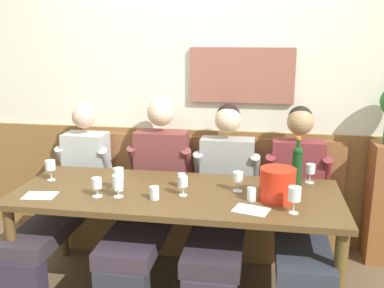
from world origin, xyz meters
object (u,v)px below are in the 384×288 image
(wine_glass_center_rear, at_px, (311,169))
(water_tumbler_center, at_px, (252,194))
(person_left_seat, at_px, (300,204))
(dining_table, at_px, (176,202))
(ice_bucket, at_px, (277,184))
(person_center_left_seat, at_px, (152,189))
(wine_bottle_green_tall, at_px, (297,164))
(wine_glass_center_front, at_px, (183,182))
(wine_glass_near_bucket, at_px, (119,175))
(water_tumbler_right, at_px, (154,193))
(wine_glass_mid_right, at_px, (238,178))
(wine_glass_by_bottle, at_px, (294,195))
(water_tumbler_left, at_px, (181,180))
(wine_glass_right_end, at_px, (50,166))
(person_center_right_seat, at_px, (222,199))
(wine_glass_mid_left, at_px, (118,183))
(person_right_seat, at_px, (70,188))
(wine_glass_left_end, at_px, (97,184))
(wall_bench, at_px, (193,215))

(wine_glass_center_rear, bearing_deg, water_tumbler_center, -133.90)
(person_left_seat, distance_m, water_tumbler_center, 0.54)
(dining_table, height_order, ice_bucket, ice_bucket)
(person_center_left_seat, bearing_deg, wine_bottle_green_tall, -2.54)
(dining_table, xyz_separation_m, wine_glass_center_front, (0.06, -0.06, 0.17))
(wine_glass_near_bucket, distance_m, water_tumbler_right, 0.31)
(person_left_seat, distance_m, wine_glass_mid_right, 0.55)
(wine_glass_mid_right, height_order, wine_glass_by_bottle, wine_glass_by_bottle)
(wine_bottle_green_tall, distance_m, wine_glass_mid_right, 0.45)
(water_tumbler_left, bearing_deg, wine_glass_right_end, -179.39)
(person_center_right_seat, bearing_deg, ice_bucket, -42.16)
(wine_bottle_green_tall, xyz_separation_m, water_tumbler_right, (-0.92, -0.45, -0.11))
(dining_table, xyz_separation_m, water_tumbler_right, (-0.11, -0.16, 0.12))
(wine_glass_right_end, bearing_deg, wine_glass_center_rear, 7.77)
(wine_glass_mid_left, height_order, wine_glass_near_bucket, wine_glass_near_bucket)
(person_right_seat, distance_m, wine_glass_right_end, 0.35)
(ice_bucket, bearing_deg, person_left_seat, 62.41)
(person_center_left_seat, relative_size, water_tumbler_center, 15.03)
(wine_bottle_green_tall, relative_size, wine_glass_left_end, 2.73)
(person_left_seat, distance_m, water_tumbler_left, 0.88)
(ice_bucket, distance_m, wine_glass_near_bucket, 1.06)
(wine_glass_near_bucket, xyz_separation_m, water_tumbler_center, (0.90, -0.04, -0.07))
(dining_table, relative_size, wine_glass_center_front, 16.61)
(ice_bucket, bearing_deg, wine_glass_center_front, -178.15)
(wine_glass_center_rear, distance_m, water_tumbler_center, 0.58)
(person_center_right_seat, bearing_deg, water_tumbler_left, -142.01)
(dining_table, bearing_deg, water_tumbler_left, 79.39)
(person_center_right_seat, distance_m, wine_glass_by_bottle, 0.77)
(wall_bench, xyz_separation_m, wine_glass_mid_right, (0.41, -0.62, 0.57))
(wine_glass_mid_right, height_order, wine_glass_right_end, wine_glass_right_end)
(person_right_seat, xyz_separation_m, wine_glass_right_end, (-0.02, -0.24, 0.26))
(wine_glass_left_end, distance_m, water_tumbler_left, 0.58)
(person_left_seat, bearing_deg, person_center_left_seat, 178.02)
(person_right_seat, xyz_separation_m, ice_bucket, (1.60, -0.37, 0.26))
(ice_bucket, xyz_separation_m, wine_glass_mid_right, (-0.26, 0.12, -0.01))
(dining_table, bearing_deg, wine_bottle_green_tall, 19.43)
(wine_glass_center_front, distance_m, water_tumbler_left, 0.17)
(dining_table, bearing_deg, wine_glass_right_end, 174.94)
(ice_bucket, relative_size, water_tumbler_left, 2.31)
(person_left_seat, bearing_deg, wine_glass_mid_right, -153.51)
(wine_glass_center_rear, height_order, wine_glass_left_end, wine_glass_center_rear)
(person_center_right_seat, bearing_deg, wine_glass_right_end, -169.95)
(person_center_right_seat, xyz_separation_m, wine_glass_center_front, (-0.23, -0.37, 0.24))
(wall_bench, relative_size, wine_glass_right_end, 16.64)
(wine_glass_by_bottle, height_order, wine_glass_right_end, wine_glass_by_bottle)
(dining_table, xyz_separation_m, ice_bucket, (0.67, -0.04, 0.18))
(person_center_left_seat, bearing_deg, person_center_right_seat, -3.12)
(wine_glass_center_front, bearing_deg, dining_table, 132.87)
(water_tumbler_center, bearing_deg, water_tumbler_right, -172.62)
(wall_bench, relative_size, water_tumbler_right, 29.45)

